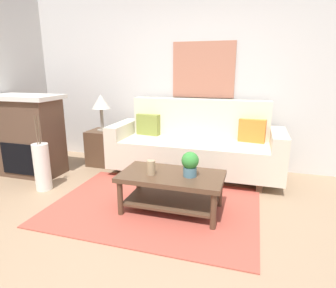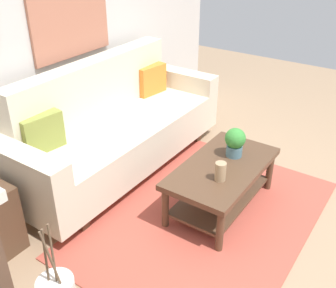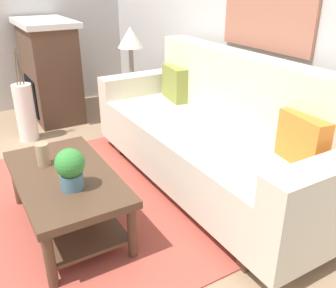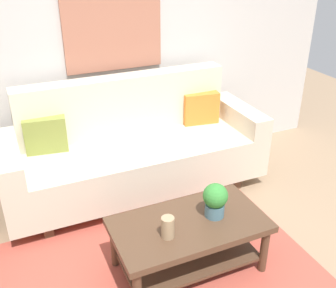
# 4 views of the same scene
# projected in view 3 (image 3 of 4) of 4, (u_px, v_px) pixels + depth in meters

# --- Properties ---
(wall_back) EXTENTS (5.29, 0.10, 2.70)m
(wall_back) POSITION_uv_depth(u_px,v_px,m) (253.00, 11.00, 3.01)
(wall_back) COLOR silver
(wall_back) RESTS_ON ground_plane
(area_rug) EXTENTS (2.28, 1.63, 0.01)m
(area_rug) POSITION_uv_depth(u_px,v_px,m) (67.00, 210.00, 2.79)
(area_rug) COLOR #B24C3D
(area_rug) RESTS_ON ground_plane
(couch) EXTENTS (2.43, 0.84, 1.08)m
(couch) POSITION_uv_depth(u_px,v_px,m) (211.00, 138.00, 2.97)
(couch) COLOR beige
(couch) RESTS_ON ground_plane
(throw_pillow_olive) EXTENTS (0.37, 0.17, 0.32)m
(throw_pillow_olive) POSITION_uv_depth(u_px,v_px,m) (175.00, 83.00, 3.53)
(throw_pillow_olive) COLOR olive
(throw_pillow_olive) RESTS_ON couch
(throw_pillow_orange) EXTENTS (0.37, 0.17, 0.32)m
(throw_pillow_orange) POSITION_uv_depth(u_px,v_px,m) (302.00, 140.00, 2.33)
(throw_pillow_orange) COLOR orange
(throw_pillow_orange) RESTS_ON couch
(coffee_table) EXTENTS (1.10, 0.60, 0.43)m
(coffee_table) POSITION_uv_depth(u_px,v_px,m) (66.00, 189.00, 2.48)
(coffee_table) COLOR #513826
(coffee_table) RESTS_ON ground_plane
(tabletop_vase) EXTENTS (0.09, 0.09, 0.16)m
(tabletop_vase) POSITION_uv_depth(u_px,v_px,m) (43.00, 154.00, 2.53)
(tabletop_vase) COLOR tan
(tabletop_vase) RESTS_ON coffee_table
(potted_plant_tabletop) EXTENTS (0.18, 0.18, 0.26)m
(potted_plant_tabletop) POSITION_uv_depth(u_px,v_px,m) (70.00, 168.00, 2.22)
(potted_plant_tabletop) COLOR slate
(potted_plant_tabletop) RESTS_ON coffee_table
(side_table) EXTENTS (0.44, 0.44, 0.56)m
(side_table) POSITION_uv_depth(u_px,v_px,m) (133.00, 104.00, 4.23)
(side_table) COLOR #513826
(side_table) RESTS_ON ground_plane
(table_lamp) EXTENTS (0.28, 0.28, 0.57)m
(table_lamp) POSITION_uv_depth(u_px,v_px,m) (130.00, 39.00, 3.94)
(table_lamp) COLOR gray
(table_lamp) RESTS_ON side_table
(fireplace) EXTENTS (1.02, 0.58, 1.16)m
(fireplace) POSITION_uv_depth(u_px,v_px,m) (50.00, 70.00, 4.42)
(fireplace) COLOR brown
(fireplace) RESTS_ON ground_plane
(floor_vase) EXTENTS (0.20, 0.20, 0.61)m
(floor_vase) POSITION_uv_depth(u_px,v_px,m) (26.00, 113.00, 3.89)
(floor_vase) COLOR white
(floor_vase) RESTS_ON ground_plane
(floor_vase_branch_a) EXTENTS (0.03, 0.02, 0.36)m
(floor_vase_branch_a) POSITION_uv_depth(u_px,v_px,m) (18.00, 67.00, 3.67)
(floor_vase_branch_a) COLOR brown
(floor_vase_branch_a) RESTS_ON floor_vase
(floor_vase_branch_b) EXTENTS (0.01, 0.04, 0.36)m
(floor_vase_branch_b) POSITION_uv_depth(u_px,v_px,m) (19.00, 66.00, 3.70)
(floor_vase_branch_b) COLOR brown
(floor_vase_branch_b) RESTS_ON floor_vase
(floor_vase_branch_c) EXTENTS (0.05, 0.05, 0.36)m
(floor_vase_branch_c) POSITION_uv_depth(u_px,v_px,m) (16.00, 67.00, 3.69)
(floor_vase_branch_c) COLOR brown
(floor_vase_branch_c) RESTS_ON floor_vase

